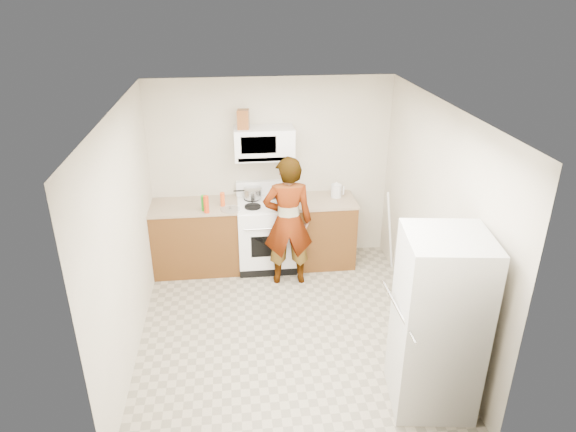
{
  "coord_description": "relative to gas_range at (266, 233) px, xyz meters",
  "views": [
    {
      "loc": [
        -0.5,
        -4.72,
        3.56
      ],
      "look_at": [
        0.09,
        0.55,
        1.15
      ],
      "focal_mm": 32.0,
      "sensor_mm": 36.0,
      "label": 1
    }
  ],
  "objects": [
    {
      "name": "floor",
      "position": [
        0.1,
        -1.48,
        -0.49
      ],
      "size": [
        3.6,
        3.6,
        0.0
      ],
      "primitive_type": "plane",
      "color": "gray",
      "rests_on": "ground"
    },
    {
      "name": "person",
      "position": [
        0.24,
        -0.46,
        0.36
      ],
      "size": [
        0.63,
        0.42,
        1.7
      ],
      "primitive_type": "imported",
      "rotation": [
        0.0,
        0.0,
        3.11
      ],
      "color": "tan",
      "rests_on": "floor"
    },
    {
      "name": "cabinet_right",
      "position": [
        0.78,
        0.01,
        -0.04
      ],
      "size": [
        0.8,
        0.62,
        0.9
      ],
      "primitive_type": "cube",
      "color": "brown",
      "rests_on": "floor"
    },
    {
      "name": "gas_range",
      "position": [
        0.0,
        0.0,
        0.0
      ],
      "size": [
        0.76,
        0.65,
        1.13
      ],
      "color": "white",
      "rests_on": "floor"
    },
    {
      "name": "jug",
      "position": [
        -0.25,
        0.1,
        1.53
      ],
      "size": [
        0.16,
        0.16,
        0.24
      ],
      "primitive_type": "cube",
      "rotation": [
        0.0,
        0.0,
        -0.15
      ],
      "color": "brown",
      "rests_on": "microwave"
    },
    {
      "name": "fridge",
      "position": [
        1.31,
        -2.69,
        0.36
      ],
      "size": [
        0.79,
        0.79,
        1.7
      ],
      "primitive_type": "cube",
      "rotation": [
        0.0,
        0.0,
        -0.13
      ],
      "color": "beige",
      "rests_on": "floor"
    },
    {
      "name": "bottle_spray",
      "position": [
        -0.76,
        -0.25,
        0.56
      ],
      "size": [
        0.09,
        0.09,
        0.22
      ],
      "primitive_type": "cylinder",
      "rotation": [
        0.0,
        0.0,
        0.37
      ],
      "color": "red",
      "rests_on": "counter_left"
    },
    {
      "name": "cabinet_left",
      "position": [
        -0.94,
        0.01,
        -0.04
      ],
      "size": [
        1.12,
        0.62,
        0.9
      ],
      "primitive_type": "cube",
      "color": "brown",
      "rests_on": "floor"
    },
    {
      "name": "counter_left",
      "position": [
        -0.94,
        0.01,
        0.43
      ],
      "size": [
        1.14,
        0.64,
        0.03
      ],
      "primitive_type": "cube",
      "color": "#9F876B",
      "rests_on": "cabinet_left"
    },
    {
      "name": "pot_lid",
      "position": [
        -0.47,
        -0.2,
        0.46
      ],
      "size": [
        0.26,
        0.26,
        0.01
      ],
      "primitive_type": "cylinder",
      "rotation": [
        0.0,
        0.0,
        0.05
      ],
      "color": "silver",
      "rests_on": "counter_left"
    },
    {
      "name": "tray",
      "position": [
        0.22,
        -0.06,
        0.47
      ],
      "size": [
        0.29,
        0.25,
        0.05
      ],
      "primitive_type": "cube",
      "rotation": [
        0.0,
        0.0,
        0.43
      ],
      "color": "white",
      "rests_on": "gas_range"
    },
    {
      "name": "broom",
      "position": [
        1.6,
        -0.35,
        0.1
      ],
      "size": [
        0.22,
        0.17,
        1.16
      ],
      "primitive_type": "cylinder",
      "rotation": [
        0.14,
        -0.14,
        -0.17
      ],
      "color": "silver",
      "rests_on": "floor"
    },
    {
      "name": "kettle",
      "position": [
        0.95,
        0.08,
        0.54
      ],
      "size": [
        0.19,
        0.19,
        0.17
      ],
      "primitive_type": "cylinder",
      "rotation": [
        0.0,
        0.0,
        -0.42
      ],
      "color": "silver",
      "rests_on": "counter_right"
    },
    {
      "name": "saucepan",
      "position": [
        -0.16,
        0.13,
        0.53
      ],
      "size": [
        0.29,
        0.29,
        0.13
      ],
      "primitive_type": "cylinder",
      "rotation": [
        0.0,
        0.0,
        0.3
      ],
      "color": "#B5B6BA",
      "rests_on": "gas_range"
    },
    {
      "name": "bottle_green_cap",
      "position": [
        -0.8,
        -0.18,
        0.55
      ],
      "size": [
        0.06,
        0.06,
        0.2
      ],
      "primitive_type": "cylinder",
      "rotation": [
        0.0,
        0.0,
        -0.02
      ],
      "color": "#1D931A",
      "rests_on": "counter_left"
    },
    {
      "name": "counter_right",
      "position": [
        0.78,
        0.01,
        0.43
      ],
      "size": [
        0.82,
        0.64,
        0.03
      ],
      "primitive_type": "cube",
      "color": "#9F876B",
      "rests_on": "cabinet_right"
    },
    {
      "name": "microwave",
      "position": [
        0.0,
        0.13,
        1.21
      ],
      "size": [
        0.76,
        0.38,
        0.4
      ],
      "primitive_type": "cube",
      "color": "white",
      "rests_on": "back_wall"
    },
    {
      "name": "back_wall",
      "position": [
        0.1,
        0.31,
        0.76
      ],
      "size": [
        3.2,
        0.02,
        2.5
      ],
      "primitive_type": "cube",
      "color": "beige",
      "rests_on": "floor"
    },
    {
      "name": "bottle_hot_sauce",
      "position": [
        -0.56,
        -0.07,
        0.54
      ],
      "size": [
        0.08,
        0.08,
        0.18
      ],
      "primitive_type": "cylinder",
      "rotation": [
        0.0,
        0.0,
        -0.39
      ],
      "color": "#E55019",
      "rests_on": "counter_left"
    },
    {
      "name": "right_wall",
      "position": [
        1.69,
        -1.48,
        0.76
      ],
      "size": [
        0.02,
        3.6,
        2.5
      ],
      "primitive_type": "cube",
      "color": "beige",
      "rests_on": "floor"
    }
  ]
}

